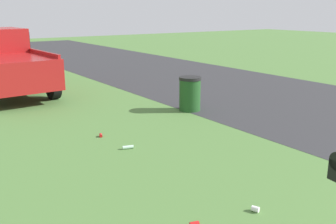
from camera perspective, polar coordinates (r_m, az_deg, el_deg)
name	(u,v)px	position (r m, az deg, el deg)	size (l,w,h in m)	color
pickup_truck	(0,59)	(14.18, -23.25, 7.05)	(5.66, 2.41, 2.09)	maroon
trash_bin	(190,94)	(10.75, 3.20, 2.68)	(0.61, 0.61, 0.93)	#1E4C1E
litter_bottle_midfield_b	(128,147)	(7.90, -5.84, -5.11)	(0.07, 0.07, 0.22)	#B2D8BF
litter_cup_far_scatter	(255,209)	(5.68, 12.57, -13.60)	(0.08, 0.08, 0.10)	white
litter_can_near_hydrant	(194,224)	(5.24, 3.85, -15.93)	(0.07, 0.07, 0.12)	red
litter_can_by_mailbox	(101,135)	(8.71, -9.75, -3.36)	(0.07, 0.07, 0.12)	red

